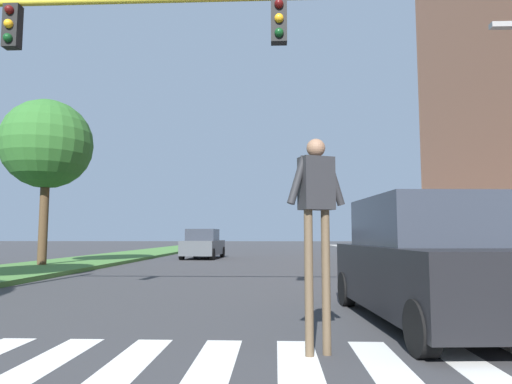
{
  "coord_description": "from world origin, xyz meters",
  "views": [
    {
      "loc": [
        0.66,
        3.19,
        1.36
      ],
      "look_at": [
        0.01,
        18.29,
        2.79
      ],
      "focal_mm": 31.81,
      "sensor_mm": 36.0,
      "label": 1
    }
  ],
  "objects_px": {
    "tree_far": "(47,145)",
    "traffic_light_gantry": "(8,67)",
    "pedestrian_performer": "(317,209)",
    "sedan_midblock": "(203,245)",
    "suv_crossing": "(428,263)"
  },
  "relations": [
    {
      "from": "tree_far",
      "to": "sedan_midblock",
      "type": "bearing_deg",
      "value": 55.32
    },
    {
      "from": "pedestrian_performer",
      "to": "suv_crossing",
      "type": "bearing_deg",
      "value": 45.73
    },
    {
      "from": "tree_far",
      "to": "traffic_light_gantry",
      "type": "distance_m",
      "value": 11.75
    },
    {
      "from": "tree_far",
      "to": "pedestrian_performer",
      "type": "height_order",
      "value": "tree_far"
    },
    {
      "from": "suv_crossing",
      "to": "sedan_midblock",
      "type": "bearing_deg",
      "value": 109.08
    },
    {
      "from": "pedestrian_performer",
      "to": "suv_crossing",
      "type": "relative_size",
      "value": 0.53
    },
    {
      "from": "suv_crossing",
      "to": "sedan_midblock",
      "type": "height_order",
      "value": "suv_crossing"
    },
    {
      "from": "traffic_light_gantry",
      "to": "sedan_midblock",
      "type": "height_order",
      "value": "traffic_light_gantry"
    },
    {
      "from": "tree_far",
      "to": "sedan_midblock",
      "type": "xyz_separation_m",
      "value": [
        5.4,
        7.81,
        -4.35
      ]
    },
    {
      "from": "traffic_light_gantry",
      "to": "suv_crossing",
      "type": "distance_m",
      "value": 7.92
    },
    {
      "from": "traffic_light_gantry",
      "to": "pedestrian_performer",
      "type": "relative_size",
      "value": 3.54
    },
    {
      "from": "tree_far",
      "to": "pedestrian_performer",
      "type": "relative_size",
      "value": 2.76
    },
    {
      "from": "traffic_light_gantry",
      "to": "suv_crossing",
      "type": "xyz_separation_m",
      "value": [
        7.13,
        -0.42,
        -3.43
      ]
    },
    {
      "from": "traffic_light_gantry",
      "to": "pedestrian_performer",
      "type": "bearing_deg",
      "value": -24.17
    },
    {
      "from": "pedestrian_performer",
      "to": "tree_far",
      "type": "bearing_deg",
      "value": 127.65
    }
  ]
}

